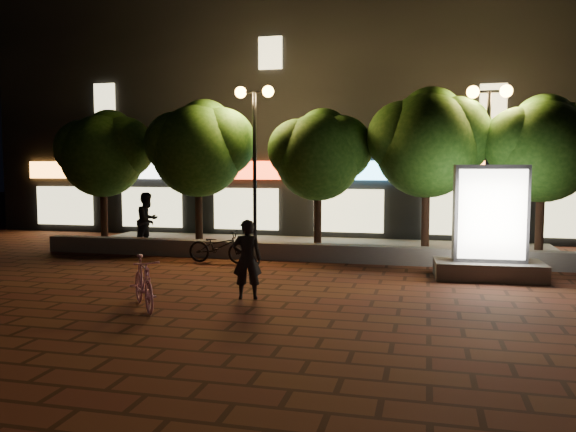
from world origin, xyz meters
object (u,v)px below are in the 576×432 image
(tree_far_left, at_px, (105,151))
(rider, at_px, (247,259))
(tree_left, at_px, (200,145))
(pedestrian, at_px, (148,220))
(ad_kiosk, at_px, (489,233))
(tree_right, at_px, (429,139))
(street_lamp_right, at_px, (488,126))
(tree_mid, at_px, (320,151))
(tree_far_right, at_px, (544,145))
(scooter_parked, at_px, (219,246))
(street_lamp_left, at_px, (254,126))
(scooter_pink, at_px, (143,283))

(tree_far_left, bearing_deg, rider, -42.12)
(tree_left, height_order, pedestrian, tree_left)
(tree_far_left, xyz_separation_m, ad_kiosk, (12.28, -3.03, -2.16))
(tree_right, distance_m, street_lamp_right, 1.70)
(tree_right, bearing_deg, tree_mid, -180.00)
(tree_far_left, height_order, tree_right, tree_right)
(tree_left, bearing_deg, ad_kiosk, -19.08)
(tree_far_right, height_order, scooter_parked, tree_far_right)
(ad_kiosk, distance_m, scooter_parked, 7.29)
(rider, bearing_deg, tree_far_right, -151.34)
(tree_far_right, bearing_deg, tree_left, 180.00)
(street_lamp_left, relative_size, pedestrian, 2.83)
(tree_left, bearing_deg, tree_mid, -0.00)
(ad_kiosk, relative_size, rider, 1.68)
(rider, bearing_deg, scooter_pink, 22.25)
(tree_far_right, bearing_deg, tree_mid, -180.00)
(tree_mid, relative_size, scooter_parked, 2.47)
(tree_left, relative_size, scooter_parked, 2.68)
(street_lamp_left, bearing_deg, tree_mid, 7.31)
(tree_far_left, xyz_separation_m, street_lamp_left, (5.45, -0.26, 0.74))
(scooter_parked, bearing_deg, tree_left, 33.86)
(street_lamp_left, bearing_deg, rider, -74.59)
(tree_left, xyz_separation_m, street_lamp_right, (8.95, -0.26, 0.45))
(tree_right, bearing_deg, street_lamp_right, -9.10)
(rider, relative_size, scooter_parked, 0.91)
(tree_right, bearing_deg, street_lamp_left, -177.19)
(tree_mid, bearing_deg, ad_kiosk, -32.42)
(tree_right, height_order, scooter_parked, tree_right)
(pedestrian, bearing_deg, tree_far_left, 84.29)
(scooter_pink, height_order, pedestrian, pedestrian)
(street_lamp_left, xyz_separation_m, ad_kiosk, (6.83, -2.77, -2.90))
(tree_far_right, bearing_deg, pedestrian, -176.85)
(street_lamp_left, xyz_separation_m, scooter_parked, (-0.41, -2.20, -3.55))
(tree_far_right, relative_size, pedestrian, 2.60)
(scooter_pink, xyz_separation_m, scooter_parked, (-0.43, 5.29, -0.04))
(scooter_pink, bearing_deg, pedestrian, 78.34)
(tree_left, relative_size, tree_mid, 1.09)
(tree_far_right, height_order, ad_kiosk, tree_far_right)
(scooter_parked, bearing_deg, pedestrian, 62.16)
(tree_far_left, bearing_deg, tree_right, 0.00)
(tree_mid, relative_size, scooter_pink, 2.63)
(tree_left, relative_size, street_lamp_right, 0.98)
(tree_left, relative_size, tree_right, 0.97)
(pedestrian, bearing_deg, tree_right, -72.12)
(rider, xyz_separation_m, scooter_parked, (-2.12, 4.01, -0.35))
(tree_mid, xyz_separation_m, ad_kiosk, (4.78, -3.03, -2.09))
(tree_left, height_order, tree_right, tree_right)
(pedestrian, bearing_deg, tree_far_right, -73.25)
(tree_left, bearing_deg, tree_far_right, -0.00)
(street_lamp_right, xyz_separation_m, scooter_parked, (-7.41, -2.20, -3.42))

